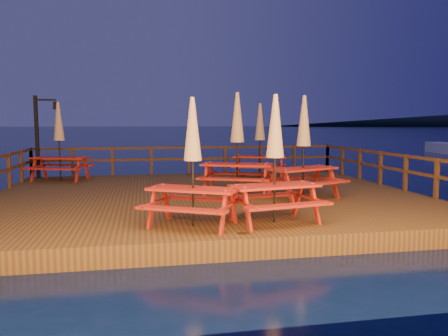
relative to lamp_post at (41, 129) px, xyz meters
The scene contains 12 objects.
ground 7.39m from the lamp_post, 40.16° to the right, with size 500.00×500.00×0.00m, color black.
deck 7.33m from the lamp_post, 40.16° to the right, with size 12.00×10.00×0.40m, color #412C15.
deck_piles 7.48m from the lamp_post, 40.16° to the right, with size 11.44×9.44×1.40m.
railing 6.15m from the lamp_post, 27.22° to the right, with size 11.80×9.75×1.10m.
lamp_post is the anchor object (origin of this frame).
headland_right 295.09m from the lamp_post, 49.82° to the left, with size 230.40×86.40×7.00m, color black.
picnic_table_0 7.83m from the lamp_post, 37.08° to the right, with size 2.49×2.29×2.88m.
picnic_table_1 7.95m from the lamp_post, 10.94° to the right, with size 2.31×2.09×2.73m.
picnic_table_2 10.46m from the lamp_post, 53.51° to the right, with size 2.06×1.81×2.60m.
picnic_table_3 1.13m from the lamp_post, 45.99° to the right, with size 2.29×2.06×2.74m.
picnic_table_4 9.74m from the lamp_post, 36.48° to the right, with size 2.37×2.18×2.75m.
picnic_table_5 9.56m from the lamp_post, 61.58° to the right, with size 2.25×2.12×2.53m.
Camera 1 is at (-1.82, -12.29, 2.44)m, focal length 35.00 mm.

